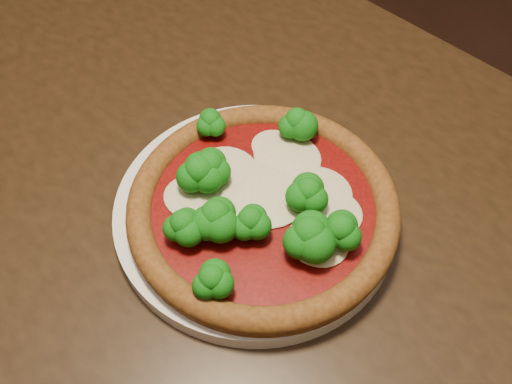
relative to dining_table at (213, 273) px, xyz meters
The scene contains 4 objects.
floor 0.73m from the dining_table, 128.73° to the left, with size 4.00×4.00×0.00m, color black.
dining_table is the anchor object (origin of this frame).
plate 0.11m from the dining_table, 52.91° to the left, with size 0.28×0.28×0.02m, color silver.
pizza 0.14m from the dining_table, 40.46° to the left, with size 0.27×0.27×0.06m.
Camera 1 is at (0.43, -0.48, 1.23)m, focal length 40.00 mm.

